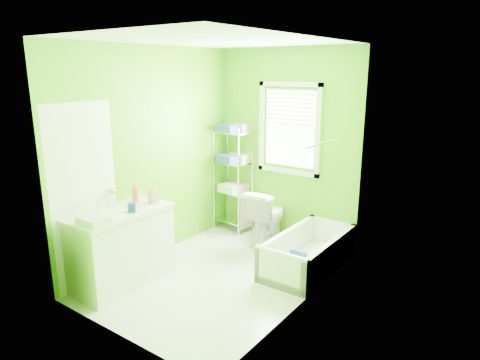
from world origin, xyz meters
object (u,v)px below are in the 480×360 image
Objects in this scene: vanity at (121,245)px; wire_shelf_unit at (234,167)px; bathtub at (307,257)px; toilet at (266,216)px.

wire_shelf_unit is (0.02, 2.06, 0.51)m from vanity.
bathtub is 1.78m from wire_shelf_unit.
bathtub is 1.23× the size of vanity.
toilet is 0.88m from wire_shelf_unit.
wire_shelf_unit is (-0.65, 0.15, 0.58)m from toilet.
bathtub is at bearing 148.29° from toilet.
wire_shelf_unit is at bearing 89.43° from vanity.
toilet is 0.48× the size of wire_shelf_unit.
wire_shelf_unit is (-1.49, 0.54, 0.81)m from bathtub.
bathtub is 1.81× the size of toilet.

